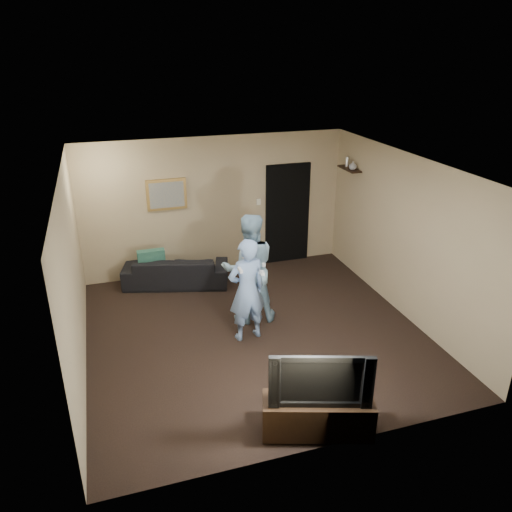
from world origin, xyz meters
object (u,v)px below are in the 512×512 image
object	(u,v)px
tv_console	(318,416)
wii_player_left	(247,290)
sofa	(176,270)
wii_player_right	(249,269)
television	(320,376)

from	to	relation	value
tv_console	wii_player_left	distance (m)	2.27
sofa	wii_player_right	xyz separation A→B (m)	(0.92, -1.62, 0.61)
wii_player_left	sofa	bearing A→B (deg)	108.83
television	wii_player_left	xyz separation A→B (m)	(-0.18, 2.19, 0.00)
sofa	wii_player_left	size ratio (longest dim) A/B	1.18
tv_console	television	distance (m)	0.55
tv_console	television	size ratio (longest dim) A/B	1.10
sofa	television	distance (m)	4.46
television	wii_player_left	bearing A→B (deg)	112.63
sofa	television	size ratio (longest dim) A/B	1.68
wii_player_left	wii_player_right	distance (m)	0.57
tv_console	sofa	bearing A→B (deg)	119.80
wii_player_right	tv_console	bearing A→B (deg)	-90.21
wii_player_left	wii_player_right	bearing A→B (deg)	70.19
tv_console	wii_player_left	xyz separation A→B (m)	(-0.18, 2.19, 0.55)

